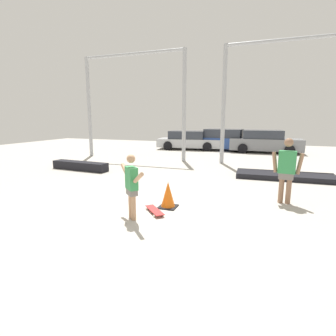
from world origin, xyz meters
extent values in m
plane|color=#B2ADA3|center=(0.00, 0.00, 0.00)|extent=(36.00, 36.00, 0.00)
cylinder|color=tan|center=(0.20, -1.01, 0.34)|extent=(0.11, 0.11, 0.68)
cylinder|color=tan|center=(0.32, -1.12, 0.34)|extent=(0.11, 0.11, 0.68)
cube|color=slate|center=(0.26, -1.07, 0.63)|extent=(0.35, 0.34, 0.15)
cube|color=#338C4C|center=(0.26, -1.07, 0.93)|extent=(0.39, 0.38, 0.50)
sphere|color=tan|center=(0.26, -1.07, 1.36)|extent=(0.19, 0.19, 0.19)
cylinder|color=tan|center=(-0.05, -0.78, 1.02)|extent=(0.38, 0.36, 0.30)
cylinder|color=tan|center=(0.57, -1.35, 1.02)|extent=(0.38, 0.36, 0.30)
cube|color=red|center=(0.58, -0.56, 0.07)|extent=(0.69, 0.71, 0.01)
cylinder|color=silver|center=(0.84, -0.67, 0.03)|extent=(0.06, 0.06, 0.05)
cylinder|color=silver|center=(0.69, -0.82, 0.03)|extent=(0.06, 0.06, 0.05)
cylinder|color=silver|center=(0.48, -0.29, 0.03)|extent=(0.06, 0.06, 0.05)
cylinder|color=silver|center=(0.32, -0.44, 0.03)|extent=(0.06, 0.06, 0.05)
cube|color=black|center=(-4.53, 3.21, 0.18)|extent=(2.70, 0.68, 0.36)
cube|color=black|center=(3.75, 4.45, 0.10)|extent=(3.51, 1.30, 0.19)
cylinder|color=#A5A8AD|center=(-6.78, 7.11, 2.82)|extent=(0.20, 0.20, 5.63)
cylinder|color=#A5A8AD|center=(-0.99, 7.11, 2.82)|extent=(0.20, 0.20, 5.63)
cylinder|color=#A5A8AD|center=(-3.89, 7.11, 5.55)|extent=(5.79, 0.16, 0.16)
cylinder|color=#A5A8AD|center=(0.99, 7.11, 2.82)|extent=(0.20, 0.20, 5.63)
cylinder|color=#A5A8AD|center=(3.89, 7.11, 5.55)|extent=(5.79, 0.16, 0.16)
cube|color=#B7BABF|center=(-2.15, 12.43, 0.47)|extent=(4.65, 2.30, 0.59)
cube|color=#2D333D|center=(-2.33, 12.41, 1.05)|extent=(2.63, 1.95, 0.56)
cylinder|color=black|center=(-0.86, 13.48, 0.31)|extent=(0.64, 0.28, 0.62)
cylinder|color=black|center=(-0.68, 11.68, 0.31)|extent=(0.64, 0.28, 0.62)
cylinder|color=black|center=(-3.63, 13.19, 0.31)|extent=(0.64, 0.28, 0.62)
cylinder|color=black|center=(-3.44, 11.39, 0.31)|extent=(0.64, 0.28, 0.62)
cube|color=#284793|center=(0.45, 12.71, 0.54)|extent=(4.66, 2.19, 0.72)
cube|color=#2D333D|center=(0.27, 12.72, 1.19)|extent=(2.62, 1.88, 0.58)
cylinder|color=black|center=(1.92, 13.50, 0.33)|extent=(0.67, 0.27, 0.65)
cylinder|color=black|center=(1.78, 11.70, 0.33)|extent=(0.67, 0.27, 0.65)
cylinder|color=black|center=(-0.89, 13.72, 0.33)|extent=(0.67, 0.27, 0.65)
cylinder|color=black|center=(-1.02, 11.92, 0.33)|extent=(0.67, 0.27, 0.65)
cube|color=slate|center=(3.05, 12.35, 0.54)|extent=(4.52, 1.97, 0.75)
cube|color=#2D333D|center=(2.87, 12.35, 1.19)|extent=(2.51, 1.77, 0.54)
cylinder|color=black|center=(4.41, 13.29, 0.31)|extent=(0.62, 0.24, 0.62)
cylinder|color=black|center=(4.46, 11.49, 0.31)|extent=(0.62, 0.24, 0.62)
cylinder|color=black|center=(1.64, 13.21, 0.31)|extent=(0.62, 0.24, 0.62)
cylinder|color=black|center=(1.69, 11.41, 0.31)|extent=(0.62, 0.24, 0.62)
cylinder|color=#8C664C|center=(3.62, 1.28, 0.41)|extent=(0.13, 0.13, 0.81)
cylinder|color=#8C664C|center=(3.44, 1.31, 0.41)|extent=(0.13, 0.13, 0.81)
cube|color=slate|center=(3.53, 1.30, 0.74)|extent=(0.38, 0.25, 0.18)
cube|color=#338C4C|center=(3.53, 1.30, 1.10)|extent=(0.45, 0.27, 0.59)
sphere|color=#8C664C|center=(3.53, 1.30, 1.61)|extent=(0.22, 0.22, 0.22)
cylinder|color=#8C664C|center=(3.82, 1.26, 1.08)|extent=(0.18, 0.12, 0.55)
cylinder|color=#8C664C|center=(3.23, 1.33, 1.08)|extent=(0.18, 0.12, 0.55)
cube|color=black|center=(0.75, -0.08, 0.01)|extent=(0.44, 0.44, 0.03)
cone|color=orange|center=(0.75, -0.08, 0.35)|extent=(0.35, 0.35, 0.64)
camera|label=1|loc=(2.92, -6.03, 2.22)|focal=28.00mm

